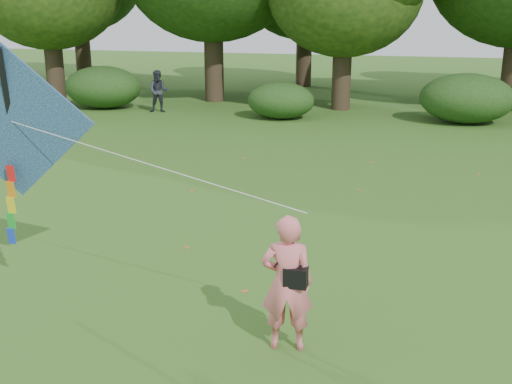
# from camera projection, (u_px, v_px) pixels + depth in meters

# --- Properties ---
(ground) EXTENTS (100.00, 100.00, 0.00)m
(ground) POSITION_uv_depth(u_px,v_px,m) (299.00, 348.00, 8.49)
(ground) COLOR #265114
(ground) RESTS_ON ground
(man_kite_flyer) EXTENTS (0.74, 0.55, 1.85)m
(man_kite_flyer) POSITION_uv_depth(u_px,v_px,m) (287.00, 283.00, 8.25)
(man_kite_flyer) COLOR #E96D76
(man_kite_flyer) RESTS_ON ground
(bystander_left) EXTENTS (1.00, 0.87, 1.73)m
(bystander_left) POSITION_uv_depth(u_px,v_px,m) (159.00, 91.00, 26.57)
(bystander_left) COLOR #282B36
(bystander_left) RESTS_ON ground
(crossbody_bag) EXTENTS (0.43, 0.20, 0.72)m
(crossbody_bag) POSITION_uv_depth(u_px,v_px,m) (296.00, 276.00, 8.16)
(crossbody_bag) COLOR black
(crossbody_bag) RESTS_ON ground
(flying_kite) EXTENTS (5.94, 1.33, 3.24)m
(flying_kite) POSITION_uv_depth(u_px,v_px,m) (10.00, 124.00, 9.61)
(flying_kite) COLOR #23429A
(flying_kite) RESTS_ON ground
(shrub_band) EXTENTS (39.15, 3.22, 1.88)m
(shrub_band) POSITION_uv_depth(u_px,v_px,m) (366.00, 98.00, 24.76)
(shrub_band) COLOR #264919
(shrub_band) RESTS_ON ground
(fallen_leaves) EXTENTS (9.37, 9.74, 0.01)m
(fallen_leaves) POSITION_uv_depth(u_px,v_px,m) (354.00, 209.00, 14.19)
(fallen_leaves) COLOR #965D29
(fallen_leaves) RESTS_ON ground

